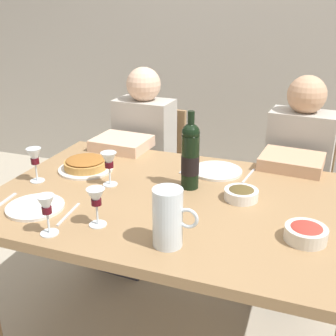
{
  "coord_description": "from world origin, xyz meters",
  "views": [
    {
      "loc": [
        0.5,
        -1.45,
        1.51
      ],
      "look_at": [
        -0.04,
        0.02,
        0.87
      ],
      "focal_mm": 44.22,
      "sensor_mm": 36.0,
      "label": 1
    }
  ],
  "objects": [
    {
      "name": "back_wall",
      "position": [
        0.0,
        1.91,
        1.4
      ],
      "size": [
        8.0,
        0.1,
        2.8
      ],
      "primitive_type": "cube",
      "color": "#B2ADA3",
      "rests_on": "ground"
    },
    {
      "name": "dinner_plate_left_setting",
      "position": [
        -0.48,
        -0.28,
        0.77
      ],
      "size": [
        0.22,
        0.22,
        0.01
      ],
      "primitive_type": "cylinder",
      "color": "white",
      "rests_on": "dining_table"
    },
    {
      "name": "spoon_right_setting",
      "position": [
        -0.05,
        0.32,
        0.76
      ],
      "size": [
        0.03,
        0.16,
        0.0
      ],
      "primitive_type": "cube",
      "rotation": [
        0.0,
        0.0,
        1.49
      ],
      "color": "silver",
      "rests_on": "dining_table"
    },
    {
      "name": "baked_tart",
      "position": [
        -0.49,
        0.13,
        0.79
      ],
      "size": [
        0.26,
        0.26,
        0.06
      ],
      "color": "white",
      "rests_on": "dining_table"
    },
    {
      "name": "diner_left",
      "position": [
        -0.46,
        0.63,
        0.62
      ],
      "size": [
        0.35,
        0.52,
        1.16
      ],
      "rotation": [
        0.0,
        0.0,
        3.09
      ],
      "color": "#B7B2A8",
      "rests_on": "ground"
    },
    {
      "name": "wine_glass_spare",
      "position": [
        -0.19,
        -0.31,
        0.86
      ],
      "size": [
        0.07,
        0.07,
        0.14
      ],
      "color": "silver",
      "rests_on": "dining_table"
    },
    {
      "name": "dining_table",
      "position": [
        0.0,
        0.0,
        0.67
      ],
      "size": [
        1.5,
        1.0,
        0.76
      ],
      "color": "#9E7A51",
      "rests_on": "ground"
    },
    {
      "name": "wine_glass_right_diner",
      "position": [
        -0.63,
        -0.06,
        0.87
      ],
      "size": [
        0.07,
        0.07,
        0.16
      ],
      "color": "silver",
      "rests_on": "dining_table"
    },
    {
      "name": "chair_left",
      "position": [
        -0.45,
        0.87,
        0.5
      ],
      "size": [
        0.42,
        0.42,
        0.87
      ],
      "rotation": [
        0.0,
        0.0,
        3.09
      ],
      "color": "#9E7A51",
      "rests_on": "ground"
    },
    {
      "name": "diner_right",
      "position": [
        0.44,
        0.66,
        0.62
      ],
      "size": [
        0.36,
        0.53,
        1.16
      ],
      "rotation": [
        0.0,
        0.0,
        3.05
      ],
      "color": "#B7B2A8",
      "rests_on": "ground"
    },
    {
      "name": "chair_right",
      "position": [
        0.46,
        0.9,
        0.5
      ],
      "size": [
        0.43,
        0.43,
        0.87
      ],
      "rotation": [
        0.0,
        0.0,
        3.05
      ],
      "color": "#9E7A51",
      "rests_on": "ground"
    },
    {
      "name": "fork_left_setting",
      "position": [
        -0.63,
        -0.28,
        0.76
      ],
      "size": [
        0.03,
        0.16,
        0.0
      ],
      "primitive_type": "cube",
      "rotation": [
        0.0,
        0.0,
        1.67
      ],
      "color": "silver",
      "rests_on": "dining_table"
    },
    {
      "name": "salad_bowl",
      "position": [
        0.52,
        -0.16,
        0.79
      ],
      "size": [
        0.14,
        0.14,
        0.06
      ],
      "color": "silver",
      "rests_on": "dining_table"
    },
    {
      "name": "knife_left_setting",
      "position": [
        -0.33,
        -0.28,
        0.76
      ],
      "size": [
        0.03,
        0.18,
        0.0
      ],
      "primitive_type": "cube",
      "rotation": [
        0.0,
        0.0,
        1.67
      ],
      "color": "silver",
      "rests_on": "dining_table"
    },
    {
      "name": "olive_bowl",
      "position": [
        0.26,
        0.07,
        0.79
      ],
      "size": [
        0.14,
        0.14,
        0.05
      ],
      "color": "white",
      "rests_on": "dining_table"
    },
    {
      "name": "water_pitcher",
      "position": [
        0.1,
        -0.34,
        0.85
      ],
      "size": [
        0.15,
        0.1,
        0.2
      ],
      "color": "silver",
      "rests_on": "dining_table"
    },
    {
      "name": "dinner_plate_right_setting",
      "position": [
        0.1,
        0.32,
        0.77
      ],
      "size": [
        0.24,
        0.24,
        0.01
      ],
      "primitive_type": "cylinder",
      "color": "white",
      "rests_on": "dining_table"
    },
    {
      "name": "wine_glass_centre",
      "position": [
        -0.31,
        0.02,
        0.87
      ],
      "size": [
        0.07,
        0.07,
        0.15
      ],
      "color": "silver",
      "rests_on": "dining_table"
    },
    {
      "name": "wine_glass_left_diner",
      "position": [
        -0.32,
        -0.42,
        0.86
      ],
      "size": [
        0.06,
        0.06,
        0.15
      ],
      "color": "silver",
      "rests_on": "dining_table"
    },
    {
      "name": "knife_right_setting",
      "position": [
        0.25,
        0.32,
        0.76
      ],
      "size": [
        0.03,
        0.18,
        0.0
      ],
      "primitive_type": "cube",
      "rotation": [
        0.0,
        0.0,
        1.44
      ],
      "color": "silver",
      "rests_on": "dining_table"
    },
    {
      "name": "wine_bottle",
      "position": [
        0.03,
        0.11,
        0.9
      ],
      "size": [
        0.08,
        0.08,
        0.34
      ],
      "color": "black",
      "rests_on": "dining_table"
    }
  ]
}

